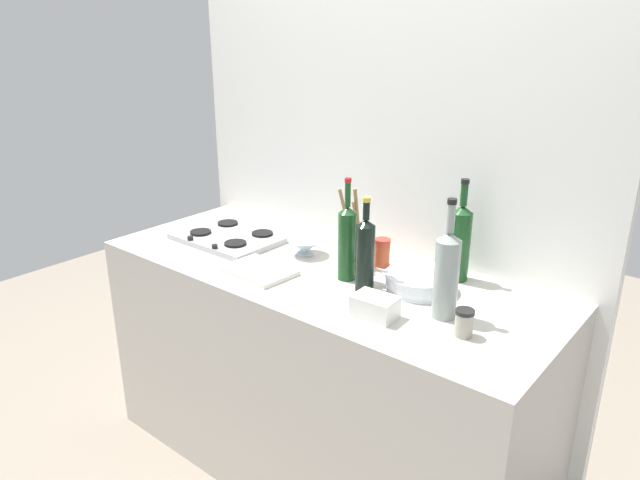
% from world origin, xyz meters
% --- Properties ---
extents(ground_plane, '(6.00, 6.00, 0.00)m').
position_xyz_m(ground_plane, '(0.00, 0.00, 0.00)').
color(ground_plane, gray).
rests_on(ground_plane, ground).
extents(counter_block, '(1.80, 0.70, 0.90)m').
position_xyz_m(counter_block, '(0.00, 0.00, 0.45)').
color(counter_block, beige).
rests_on(counter_block, ground).
extents(backsplash_panel, '(1.90, 0.06, 2.39)m').
position_xyz_m(backsplash_panel, '(0.00, 0.38, 1.20)').
color(backsplash_panel, white).
rests_on(backsplash_panel, ground).
extents(stovetop_hob, '(0.43, 0.35, 0.04)m').
position_xyz_m(stovetop_hob, '(-0.51, 0.02, 0.91)').
color(stovetop_hob, '#B2B2B7').
rests_on(stovetop_hob, counter_block).
extents(plate_stack, '(0.24, 0.24, 0.06)m').
position_xyz_m(plate_stack, '(0.38, 0.08, 0.93)').
color(plate_stack, white).
rests_on(plate_stack, counter_block).
extents(wine_bottle_leftmost, '(0.07, 0.07, 0.38)m').
position_xyz_m(wine_bottle_leftmost, '(0.12, -0.00, 1.04)').
color(wine_bottle_leftmost, '#19471E').
rests_on(wine_bottle_leftmost, counter_block).
extents(wine_bottle_mid_left, '(0.07, 0.07, 0.37)m').
position_xyz_m(wine_bottle_mid_left, '(0.44, 0.25, 1.05)').
color(wine_bottle_mid_left, '#19471E').
rests_on(wine_bottle_mid_left, counter_block).
extents(wine_bottle_mid_right, '(0.07, 0.07, 0.34)m').
position_xyz_m(wine_bottle_mid_right, '(0.23, -0.04, 1.04)').
color(wine_bottle_mid_right, black).
rests_on(wine_bottle_mid_right, counter_block).
extents(wine_bottle_rightmost, '(0.08, 0.08, 0.39)m').
position_xyz_m(wine_bottle_rightmost, '(0.54, -0.04, 1.05)').
color(wine_bottle_rightmost, gray).
rests_on(wine_bottle_rightmost, counter_block).
extents(mixing_bowl, '(0.14, 0.14, 0.07)m').
position_xyz_m(mixing_bowl, '(-0.14, 0.08, 0.94)').
color(mixing_bowl, silver).
rests_on(mixing_bowl, counter_block).
extents(butter_dish, '(0.14, 0.10, 0.07)m').
position_xyz_m(butter_dish, '(0.37, -0.18, 0.93)').
color(butter_dish, white).
rests_on(butter_dish, counter_block).
extents(utensil_crock, '(0.10, 0.10, 0.31)m').
position_xyz_m(utensil_crock, '(0.08, 0.10, 0.96)').
color(utensil_crock, '#996B4C').
rests_on(utensil_crock, counter_block).
extents(condiment_jar_front, '(0.06, 0.06, 0.11)m').
position_xyz_m(condiment_jar_front, '(0.16, 0.18, 0.95)').
color(condiment_jar_front, '#C64C2D').
rests_on(condiment_jar_front, counter_block).
extents(condiment_jar_rear, '(0.06, 0.06, 0.09)m').
position_xyz_m(condiment_jar_rear, '(0.65, -0.12, 0.94)').
color(condiment_jar_rear, '#9E998C').
rests_on(condiment_jar_rear, counter_block).
extents(cutting_board, '(0.26, 0.20, 0.02)m').
position_xyz_m(cutting_board, '(-0.16, -0.17, 0.91)').
color(cutting_board, silver).
rests_on(cutting_board, counter_block).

